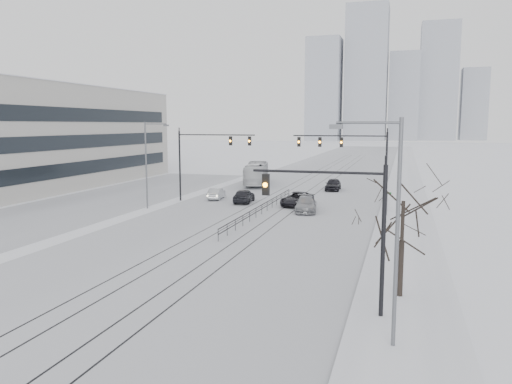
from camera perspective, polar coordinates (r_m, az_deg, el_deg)
name	(u,v)px	position (r m, az deg, el deg)	size (l,w,h in m)	color
ground	(61,340)	(22.66, -21.36, -15.49)	(500.00, 500.00, 0.00)	white
road	(314,181)	(77.90, 6.70, 1.23)	(22.00, 260.00, 0.02)	silver
sidewalk_east	(405,184)	(76.78, 16.68, 0.91)	(5.00, 260.00, 0.16)	white
curb	(388,183)	(76.81, 14.85, 0.97)	(0.10, 260.00, 0.12)	gray
parking_strip	(111,199)	(61.67, -16.19, -0.72)	(14.00, 60.00, 0.03)	silver
tram_rails	(285,200)	(58.45, 3.34, -0.87)	(5.30, 180.00, 0.01)	black
skyline	(391,85)	(290.85, 15.18, 11.76)	(96.00, 48.00, 72.00)	#9498A2
traffic_mast_near	(347,218)	(22.79, 10.36, -2.95)	(6.10, 0.37, 7.00)	black
traffic_mast_ne	(353,154)	(51.61, 10.98, 4.27)	(9.60, 0.37, 8.00)	black
traffic_mast_nw	(204,153)	(56.67, -6.00, 4.47)	(9.10, 0.37, 8.00)	black
street_light_east	(390,218)	(19.61, 15.02, -2.89)	(2.73, 0.25, 9.00)	#595B60
street_light_west	(149,159)	(52.88, -12.18, 3.72)	(2.73, 0.25, 9.00)	#595B60
bare_tree	(403,211)	(25.64, 16.46, -2.12)	(4.40, 4.40, 6.10)	black
median_fence	(262,209)	(48.80, 0.66, -1.97)	(0.06, 24.00, 1.00)	black
street_sign	(387,200)	(48.83, 14.77, -0.94)	(0.70, 0.06, 2.40)	#595B60
sedan_sb_inner	(244,196)	(56.09, -1.38, -0.44)	(1.85, 4.59, 1.56)	black
sedan_sb_outer	(216,194)	(58.86, -4.55, -0.20)	(1.39, 4.00, 1.32)	#AEB2B6
sedan_nb_front	(297,199)	(54.15, 4.70, -0.81)	(2.42, 5.26, 1.46)	black
sedan_nb_right	(306,204)	(50.54, 5.72, -1.42)	(2.10, 5.16, 1.50)	gray
sedan_nb_far	(333,185)	(67.43, 8.80, 0.85)	(1.86, 4.62, 1.57)	black
box_truck	(256,174)	(72.82, 0.05, 2.10)	(2.72, 11.62, 3.24)	silver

